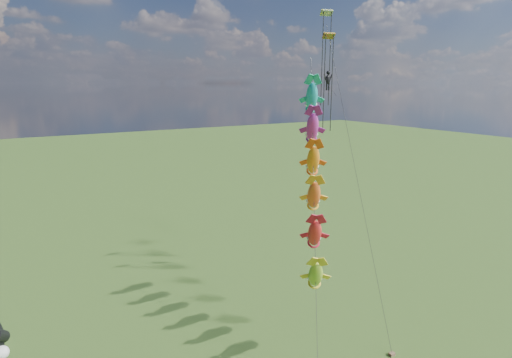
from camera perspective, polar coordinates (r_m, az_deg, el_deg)
fish_windsock_rig at (r=32.08m, az=7.68°, el=0.19°), size 9.17×13.20×20.64m
parafoil_rig at (r=41.38m, az=9.71°, el=13.70°), size 7.22×16.50×25.30m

